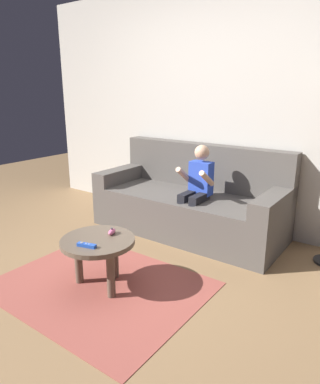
# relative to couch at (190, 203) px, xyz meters

# --- Properties ---
(ground_plane) EXTENTS (9.66, 9.66, 0.00)m
(ground_plane) POSITION_rel_couch_xyz_m (0.08, -1.53, -0.30)
(ground_plane) COLOR olive
(wall_back) EXTENTS (4.83, 0.05, 2.50)m
(wall_back) POSITION_rel_couch_xyz_m (0.08, 0.39, 0.95)
(wall_back) COLOR beige
(wall_back) RESTS_ON ground
(couch) EXTENTS (1.94, 0.80, 0.89)m
(couch) POSITION_rel_couch_xyz_m (0.00, 0.00, 0.00)
(couch) COLOR #56514C
(couch) RESTS_ON ground
(person_seated_on_couch) EXTENTS (0.30, 0.37, 0.93)m
(person_seated_on_couch) POSITION_rel_couch_xyz_m (0.17, -0.18, 0.24)
(person_seated_on_couch) COLOR black
(person_seated_on_couch) RESTS_ON ground
(coffee_table) EXTENTS (0.54, 0.54, 0.39)m
(coffee_table) POSITION_rel_couch_xyz_m (0.02, -1.34, 0.02)
(coffee_table) COLOR brown
(coffee_table) RESTS_ON ground
(area_rug) EXTENTS (1.52, 1.19, 0.01)m
(area_rug) POSITION_rel_couch_xyz_m (0.02, -1.35, -0.30)
(area_rug) COLOR #9E4C42
(area_rug) RESTS_ON ground
(game_remote_blue_near_edge) EXTENTS (0.14, 0.07, 0.03)m
(game_remote_blue_near_edge) POSITION_rel_couch_xyz_m (0.06, -1.49, 0.10)
(game_remote_blue_near_edge) COLOR blue
(game_remote_blue_near_edge) RESTS_ON coffee_table
(nunchuk_pink) EXTENTS (0.07, 0.10, 0.05)m
(nunchuk_pink) POSITION_rel_couch_xyz_m (0.05, -1.22, 0.11)
(nunchuk_pink) COLOR pink
(nunchuk_pink) RESTS_ON coffee_table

